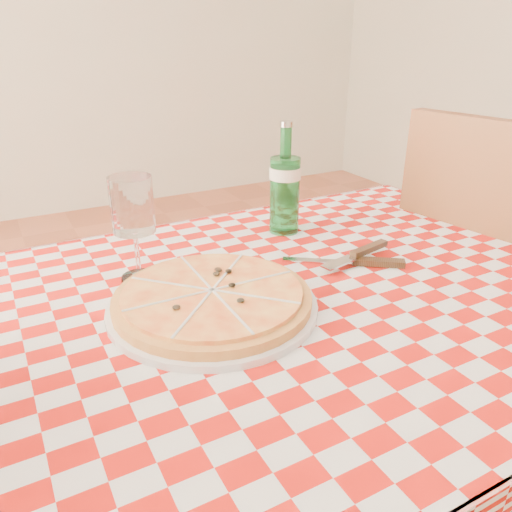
# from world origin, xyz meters

# --- Properties ---
(dining_table) EXTENTS (1.20, 0.80, 0.75)m
(dining_table) POSITION_xyz_m (0.00, 0.00, 0.66)
(dining_table) COLOR brown
(dining_table) RESTS_ON ground
(tablecloth) EXTENTS (1.30, 0.90, 0.01)m
(tablecloth) POSITION_xyz_m (0.00, 0.00, 0.75)
(tablecloth) COLOR #A3100A
(tablecloth) RESTS_ON dining_table
(chair_near) EXTENTS (0.52, 0.52, 1.01)m
(chair_near) POSITION_xyz_m (0.69, 0.06, 0.58)
(chair_near) COLOR brown
(chair_near) RESTS_ON ground
(pizza_plate) EXTENTS (0.36, 0.36, 0.05)m
(pizza_plate) POSITION_xyz_m (-0.12, 0.02, 0.78)
(pizza_plate) COLOR #BB863E
(pizza_plate) RESTS_ON tablecloth
(water_bottle) EXTENTS (0.09, 0.09, 0.25)m
(water_bottle) POSITION_xyz_m (0.17, 0.27, 0.88)
(water_bottle) COLOR #1A6A2D
(water_bottle) RESTS_ON tablecloth
(wine_glass) EXTENTS (0.08, 0.08, 0.20)m
(wine_glass) POSITION_xyz_m (-0.20, 0.19, 0.86)
(wine_glass) COLOR silver
(wine_glass) RESTS_ON tablecloth
(cutlery) EXTENTS (0.29, 0.25, 0.03)m
(cutlery) POSITION_xyz_m (0.19, 0.05, 0.77)
(cutlery) COLOR silver
(cutlery) RESTS_ON tablecloth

